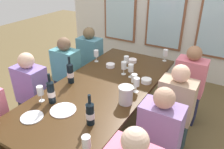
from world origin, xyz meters
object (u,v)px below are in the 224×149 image
object	(u,v)px
metal_pitcher	(126,95)
wine_glass_4	(40,91)
seated_person_1	(175,112)
seated_person_4	(90,61)
wine_glass_7	(126,60)
wine_glass_3	(134,79)
wine_glass_5	(136,83)
wine_glass_9	(165,53)
seated_person_0	(67,75)
seated_person_6	(33,96)
white_plate_0	(63,110)
wine_bottle_1	(90,113)
seated_person_7	(159,141)
white_plate_1	(32,117)
tasting_bowl_1	(132,61)
wine_glass_6	(124,66)
wine_glass_8	(86,143)
tasting_bowl_2	(110,65)
wine_bottle_2	(51,92)
wine_bottle_0	(70,73)
wine_glass_2	(96,54)
seated_person_5	(188,87)
dining_table	(102,91)
tasting_bowl_0	(146,81)
wine_glass_0	(131,68)

from	to	relation	value
metal_pitcher	wine_glass_4	xyz separation A→B (m)	(-0.77, -0.41, 0.03)
seated_person_1	seated_person_4	world-z (taller)	same
wine_glass_7	seated_person_1	distance (m)	0.93
wine_glass_3	seated_person_4	xyz separation A→B (m)	(-1.15, 0.75, -0.33)
metal_pitcher	wine_glass_5	bearing A→B (deg)	89.58
wine_glass_3	wine_glass_7	size ratio (longest dim) A/B	1.00
wine_glass_9	seated_person_0	world-z (taller)	seated_person_0
seated_person_6	white_plate_0	bearing A→B (deg)	-18.14
wine_bottle_1	seated_person_7	size ratio (longest dim) A/B	0.27
white_plate_1	tasting_bowl_1	distance (m)	1.63
wine_glass_6	seated_person_1	bearing A→B (deg)	-12.39
white_plate_0	tasting_bowl_1	size ratio (longest dim) A/B	2.07
wine_glass_7	wine_glass_9	distance (m)	0.62
metal_pitcher	seated_person_0	bearing A→B (deg)	158.82
wine_glass_3	seated_person_7	size ratio (longest dim) A/B	0.16
wine_glass_8	seated_person_4	bearing A→B (deg)	124.98
wine_glass_4	seated_person_1	bearing A→B (deg)	33.97
seated_person_0	tasting_bowl_2	bearing A→B (deg)	16.41
tasting_bowl_1	wine_glass_8	bearing A→B (deg)	-75.50
wine_bottle_2	seated_person_0	distance (m)	1.06
wine_bottle_0	seated_person_0	size ratio (longest dim) A/B	0.30
wine_glass_5	metal_pitcher	bearing A→B (deg)	-90.42
wine_glass_6	seated_person_4	distance (m)	1.08
wine_bottle_0	wine_glass_7	world-z (taller)	wine_bottle_0
white_plate_0	metal_pitcher	distance (m)	0.64
white_plate_1	wine_glass_2	world-z (taller)	wine_glass_2
wine_bottle_2	wine_glass_4	bearing A→B (deg)	-161.58
wine_glass_6	wine_glass_9	world-z (taller)	same
tasting_bowl_1	seated_person_5	distance (m)	0.85
seated_person_6	seated_person_5	bearing A→B (deg)	36.67
white_plate_0	seated_person_4	bearing A→B (deg)	116.52
dining_table	white_plate_1	distance (m)	0.85
dining_table	wine_bottle_1	bearing A→B (deg)	-65.62
wine_glass_3	wine_glass_4	world-z (taller)	same
tasting_bowl_0	seated_person_5	bearing A→B (deg)	52.86
dining_table	wine_glass_9	size ratio (longest dim) A/B	13.30
white_plate_0	wine_glass_2	distance (m)	1.21
wine_bottle_1	seated_person_4	world-z (taller)	seated_person_4
wine_glass_8	wine_bottle_2	bearing A→B (deg)	152.17
wine_glass_4	seated_person_7	xyz separation A→B (m)	(1.20, 0.28, -0.34)
wine_glass_5	seated_person_0	distance (m)	1.28
tasting_bowl_0	seated_person_0	size ratio (longest dim) A/B	0.11
seated_person_6	wine_glass_5	bearing A→B (deg)	19.69
wine_glass_3	seated_person_0	distance (m)	1.21
wine_glass_0	wine_glass_3	size ratio (longest dim) A/B	1.00
wine_bottle_1	tasting_bowl_1	world-z (taller)	wine_bottle_1
tasting_bowl_0	wine_glass_2	world-z (taller)	wine_glass_2
wine_bottle_2	wine_glass_2	world-z (taller)	wine_bottle_2
wine_glass_4	tasting_bowl_0	bearing A→B (deg)	48.93
seated_person_5	wine_bottle_0	bearing A→B (deg)	-140.34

